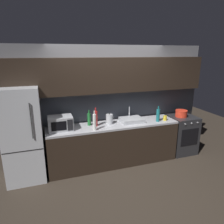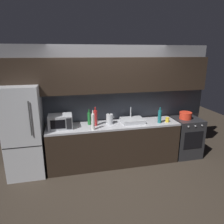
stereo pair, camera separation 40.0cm
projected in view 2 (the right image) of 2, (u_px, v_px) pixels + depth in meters
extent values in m
plane|color=#2D261E|center=(125.00, 187.00, 3.74)|extent=(10.00, 10.00, 0.00)
cube|color=slate|center=(110.00, 104.00, 4.61)|extent=(4.51, 0.10, 2.50)
cube|color=#3D424C|center=(110.00, 106.00, 4.57)|extent=(4.51, 0.01, 0.60)
cube|color=black|center=(112.00, 75.00, 4.22)|extent=(4.15, 0.34, 0.70)
cube|color=black|center=(114.00, 145.00, 4.46)|extent=(2.77, 0.60, 0.86)
cube|color=#9E9EA3|center=(114.00, 125.00, 4.34)|extent=(2.77, 0.60, 0.04)
cube|color=#B7BABF|center=(24.00, 132.00, 3.96)|extent=(0.68, 0.66, 1.78)
cube|color=black|center=(22.00, 147.00, 3.69)|extent=(0.67, 0.00, 0.01)
cylinder|color=#333333|center=(30.00, 119.00, 3.57)|extent=(0.02, 0.02, 0.62)
cube|color=#232326|center=(186.00, 137.00, 4.82)|extent=(0.60, 0.60, 0.90)
cube|color=black|center=(193.00, 140.00, 4.53)|extent=(0.45, 0.01, 0.40)
cylinder|color=#B2B2B7|center=(189.00, 127.00, 4.39)|extent=(0.03, 0.02, 0.03)
cylinder|color=#B2B2B7|center=(195.00, 126.00, 4.43)|extent=(0.03, 0.02, 0.03)
cylinder|color=#B2B2B7|center=(202.00, 125.00, 4.46)|extent=(0.03, 0.02, 0.03)
cube|color=#A8AAAF|center=(60.00, 121.00, 4.08)|extent=(0.46, 0.34, 0.27)
cube|color=black|center=(58.00, 124.00, 3.91)|extent=(0.28, 0.01, 0.18)
cube|color=black|center=(69.00, 124.00, 3.95)|extent=(0.10, 0.01, 0.22)
cube|color=#ADAFB5|center=(132.00, 121.00, 4.44)|extent=(0.48, 0.38, 0.08)
cylinder|color=silver|center=(131.00, 112.00, 4.52)|extent=(0.02, 0.02, 0.22)
cylinder|color=#B7BABF|center=(110.00, 119.00, 4.33)|extent=(0.14, 0.14, 0.21)
sphere|color=black|center=(110.00, 114.00, 4.30)|extent=(0.02, 0.02, 0.02)
cone|color=#B7BABF|center=(114.00, 117.00, 4.34)|extent=(0.03, 0.03, 0.05)
cylinder|color=#19666B|center=(160.00, 117.00, 4.38)|extent=(0.08, 0.08, 0.27)
cylinder|color=#19666B|center=(160.00, 109.00, 4.33)|extent=(0.03, 0.03, 0.07)
cylinder|color=#A82323|center=(95.00, 118.00, 4.21)|extent=(0.08, 0.08, 0.32)
cylinder|color=#A82323|center=(95.00, 109.00, 4.16)|extent=(0.03, 0.03, 0.07)
cylinder|color=#1E6B2D|center=(89.00, 119.00, 4.28)|extent=(0.07, 0.07, 0.25)
cylinder|color=#1E6B2D|center=(89.00, 111.00, 4.24)|extent=(0.03, 0.03, 0.07)
cylinder|color=silver|center=(93.00, 122.00, 3.98)|extent=(0.06, 0.06, 0.32)
cylinder|color=silver|center=(93.00, 112.00, 3.92)|extent=(0.02, 0.02, 0.07)
cylinder|color=gold|center=(167.00, 120.00, 4.46)|extent=(0.08, 0.08, 0.10)
cylinder|color=red|center=(185.00, 116.00, 4.67)|extent=(0.27, 0.27, 0.13)
cylinder|color=red|center=(186.00, 113.00, 4.65)|extent=(0.27, 0.27, 0.02)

